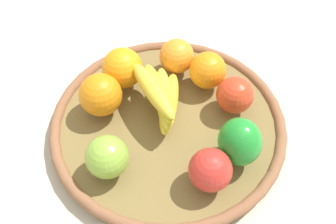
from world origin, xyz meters
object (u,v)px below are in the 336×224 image
at_px(apple_2, 210,170).
at_px(orange_1, 101,95).
at_px(orange_2, 177,56).
at_px(apple_1, 107,157).
at_px(orange_3, 208,70).
at_px(apple_0, 235,95).
at_px(banana_bunch, 162,96).
at_px(orange_0, 123,68).
at_px(bell_pepper, 240,142).

distance_m(apple_2, orange_1, 0.25).
bearing_deg(orange_2, apple_1, -173.45).
xyz_separation_m(orange_2, orange_3, (-0.00, -0.07, 0.00)).
xyz_separation_m(orange_2, apple_0, (-0.03, -0.15, -0.00)).
bearing_deg(orange_1, banana_bunch, -57.39).
relative_size(apple_2, orange_0, 0.90).
relative_size(orange_2, orange_3, 0.97).
xyz_separation_m(banana_bunch, orange_2, (0.11, 0.03, -0.00)).
distance_m(banana_bunch, orange_3, 0.11).
bearing_deg(apple_0, apple_1, 153.85).
relative_size(orange_2, bell_pepper, 0.79).
height_order(banana_bunch, orange_1, orange_1).
bearing_deg(apple_1, bell_pepper, -50.99).
height_order(orange_1, apple_1, orange_1).
distance_m(orange_2, apple_0, 0.15).
bearing_deg(apple_0, orange_2, 78.57).
relative_size(apple_0, orange_0, 0.88).
height_order(orange_2, orange_1, orange_1).
distance_m(orange_3, bell_pepper, 0.18).
distance_m(apple_0, bell_pepper, 0.11).
bearing_deg(orange_0, banana_bunch, -99.27).
relative_size(apple_2, orange_1, 0.89).
relative_size(apple_0, orange_1, 0.88).
distance_m(apple_0, apple_1, 0.26).
distance_m(orange_1, orange_3, 0.21).
xyz_separation_m(apple_2, apple_0, (0.17, 0.04, -0.00)).
relative_size(orange_2, orange_0, 0.88).
bearing_deg(orange_1, apple_1, -136.68).
bearing_deg(banana_bunch, bell_pepper, -96.58).
bearing_deg(banana_bunch, apple_2, -120.22).
bearing_deg(apple_2, orange_3, 30.16).
height_order(orange_2, orange_3, orange_3).
relative_size(orange_3, apple_1, 1.00).
bearing_deg(apple_2, banana_bunch, 59.78).
bearing_deg(bell_pepper, orange_1, -139.68).
xyz_separation_m(orange_3, apple_1, (-0.27, 0.04, -0.00)).
height_order(banana_bunch, orange_0, orange_0).
xyz_separation_m(orange_3, bell_pepper, (-0.13, -0.13, 0.01)).
height_order(orange_1, orange_0, same).
height_order(orange_1, bell_pepper, bell_pepper).
distance_m(apple_2, apple_1, 0.17).
height_order(bell_pepper, apple_1, bell_pepper).
distance_m(orange_1, bell_pepper, 0.27).
xyz_separation_m(orange_1, apple_1, (-0.10, -0.09, -0.00)).
height_order(banana_bunch, apple_0, banana_bunch).
distance_m(orange_1, orange_0, 0.08).
bearing_deg(apple_1, orange_0, 29.63).
relative_size(apple_2, bell_pepper, 0.80).
relative_size(orange_3, bell_pepper, 0.82).
bearing_deg(apple_0, orange_3, 69.61).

